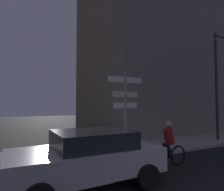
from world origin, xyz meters
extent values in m
cube|color=gray|center=(0.00, 7.31, 0.07)|extent=(40.00, 3.21, 0.14)
cylinder|color=gray|center=(0.07, 6.39, 1.87)|extent=(0.12, 0.12, 3.46)
cube|color=white|center=(0.07, 6.39, 3.25)|extent=(1.67, 0.03, 0.24)
cube|color=beige|center=(0.07, 6.39, 2.63)|extent=(1.23, 0.03, 0.24)
cube|color=white|center=(0.07, 6.39, 2.15)|extent=(1.16, 0.03, 0.24)
cylinder|color=#2D2D30|center=(6.59, 6.63, 3.33)|extent=(0.16, 0.16, 6.38)
cylinder|color=#2D2D30|center=(7.25, 6.63, 6.37)|extent=(1.31, 0.10, 0.10)
cube|color=#B7B7BC|center=(-2.47, 4.26, 0.68)|extent=(4.02, 1.89, 0.65)
cube|color=#23282D|center=(-2.30, 4.26, 1.23)|extent=(2.03, 1.73, 0.46)
cylinder|color=black|center=(-3.80, 5.20, 0.32)|extent=(0.64, 0.22, 0.64)
cylinder|color=black|center=(-1.15, 3.32, 0.32)|extent=(0.64, 0.22, 0.64)
cylinder|color=black|center=(-1.15, 5.20, 0.32)|extent=(0.64, 0.22, 0.64)
sphere|color=#F9EFCC|center=(-4.50, 4.89, 0.68)|extent=(0.16, 0.16, 0.16)
torus|color=black|center=(-0.05, 4.34, 0.36)|extent=(0.72, 0.10, 0.72)
torus|color=black|center=(1.05, 4.40, 0.36)|extent=(0.72, 0.10, 0.72)
cylinder|color=#1959A5|center=(0.50, 4.37, 0.61)|extent=(1.00, 0.10, 0.04)
cylinder|color=maroon|center=(0.60, 4.37, 1.08)|extent=(0.47, 0.34, 0.61)
sphere|color=tan|center=(0.60, 4.37, 1.50)|extent=(0.22, 0.22, 0.22)
cylinder|color=black|center=(0.56, 4.28, 0.58)|extent=(0.35, 0.14, 0.55)
cylinder|color=black|center=(0.55, 4.46, 0.58)|extent=(0.35, 0.14, 0.55)
cube|color=slate|center=(7.32, 12.73, 9.06)|extent=(12.26, 8.89, 18.12)
camera|label=1|loc=(-4.34, -0.83, 2.16)|focal=31.48mm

